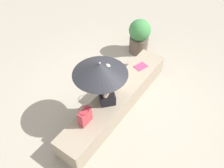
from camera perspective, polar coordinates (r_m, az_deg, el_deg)
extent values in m
plane|color=#9E9384|center=(5.09, 1.10, -5.62)|extent=(14.00, 14.00, 0.00)
cube|color=gray|center=(4.92, 1.14, -3.95)|extent=(3.14, 0.56, 0.45)
cube|color=black|center=(4.54, -1.23, -2.99)|extent=(0.44, 0.44, 0.22)
cube|color=black|center=(4.29, -1.30, 0.13)|extent=(0.36, 0.37, 0.48)
sphere|color=beige|center=(4.05, -1.38, 3.53)|extent=(0.20, 0.20, 0.20)
cylinder|color=beige|center=(4.13, -0.73, -1.55)|extent=(0.19, 0.19, 0.32)
cylinder|color=beige|center=(4.41, -1.85, 2.15)|extent=(0.19, 0.19, 0.32)
cylinder|color=#B7B7BC|center=(4.26, -2.72, -0.03)|extent=(0.02, 0.02, 0.95)
cone|color=black|center=(4.00, -2.90, 3.67)|extent=(0.97, 0.97, 0.22)
sphere|color=#B7B7BC|center=(3.92, -2.97, 5.03)|extent=(0.03, 0.03, 0.03)
cube|color=silver|center=(4.82, 1.84, 1.44)|extent=(0.31, 0.12, 0.32)
torus|color=silver|center=(4.71, 1.89, 2.95)|extent=(0.23, 0.23, 0.01)
cube|color=#B2333D|center=(4.20, -6.48, -7.80)|extent=(0.26, 0.12, 0.31)
torus|color=#B2333D|center=(4.07, -6.67, -6.34)|extent=(0.20, 0.20, 0.01)
cube|color=#D83866|center=(5.36, 6.93, 4.23)|extent=(0.33, 0.28, 0.01)
cylinder|color=brown|center=(6.44, 6.38, 9.43)|extent=(0.49, 0.49, 0.42)
sphere|color=#3D7F42|center=(6.19, 6.71, 12.70)|extent=(0.56, 0.56, 0.56)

